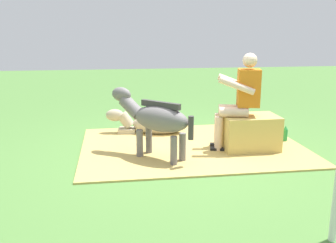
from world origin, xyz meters
TOP-DOWN VIEW (x-y plane):
  - ground_plane at (0.00, 0.00)m, footprint 24.00×24.00m
  - hay_patch at (-0.20, -0.30)m, footprint 3.24×2.38m
  - hay_bale at (-0.98, -0.04)m, footprint 0.78×0.52m
  - person_seated at (-0.82, -0.06)m, footprint 0.71×0.52m
  - pony_standing at (0.40, 0.13)m, footprint 1.07×1.05m
  - pony_lying at (0.29, -1.10)m, footprint 1.36×0.55m
  - soda_bottle at (-1.67, -0.33)m, footprint 0.07×0.07m

SIDE VIEW (x-z plane):
  - ground_plane at x=0.00m, z-range 0.00..0.00m
  - hay_patch at x=-0.20m, z-range 0.00..0.02m
  - soda_bottle at x=-1.67m, z-range 0.00..0.26m
  - pony_lying at x=0.29m, z-range -0.02..0.40m
  - hay_bale at x=-0.98m, z-range 0.00..0.51m
  - pony_standing at x=0.40m, z-range 0.10..1.02m
  - person_seated at x=-0.82m, z-range 0.08..1.47m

